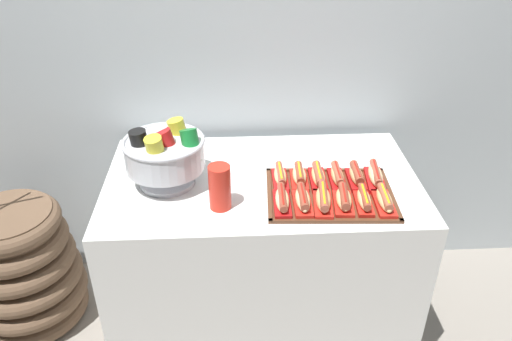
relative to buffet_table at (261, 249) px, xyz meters
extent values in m
plane|color=gray|center=(0.00, 0.00, -0.41)|extent=(10.00, 10.00, 0.00)
cube|color=#B2BCC1|center=(0.00, 0.48, 0.89)|extent=(6.00, 0.10, 2.60)
cube|color=white|center=(0.00, 0.00, 0.00)|extent=(1.26, 0.74, 0.74)
cylinder|color=black|center=(-0.52, 0.26, -0.39)|extent=(0.05, 0.05, 0.04)
cylinder|color=black|center=(0.52, 0.26, -0.39)|extent=(0.05, 0.05, 0.04)
cylinder|color=brown|center=(-1.09, 0.07, -0.11)|extent=(0.37, 0.37, 0.60)
torus|color=brown|center=(-1.09, 0.07, -0.36)|extent=(0.50, 0.50, 0.09)
torus|color=brown|center=(-1.09, 0.07, -0.26)|extent=(0.52, 0.52, 0.09)
torus|color=brown|center=(-1.09, 0.07, -0.16)|extent=(0.51, 0.51, 0.09)
torus|color=brown|center=(-1.09, 0.07, -0.06)|extent=(0.49, 0.49, 0.09)
torus|color=brown|center=(-1.09, 0.07, 0.04)|extent=(0.46, 0.46, 0.09)
torus|color=brown|center=(-1.09, 0.07, 0.14)|extent=(0.44, 0.44, 0.09)
cube|color=#56331E|center=(0.25, -0.14, 0.38)|extent=(0.50, 0.38, 0.01)
cube|color=#56331E|center=(0.24, -0.31, 0.38)|extent=(0.48, 0.04, 0.01)
cube|color=#56331E|center=(0.26, 0.03, 0.38)|extent=(0.48, 0.04, 0.01)
cube|color=#56331E|center=(0.02, -0.13, 0.38)|extent=(0.03, 0.36, 0.01)
cube|color=#56331E|center=(0.48, -0.15, 0.38)|extent=(0.03, 0.36, 0.01)
cube|color=#B21414|center=(0.06, -0.21, 0.39)|extent=(0.07, 0.17, 0.02)
ellipsoid|color=beige|center=(0.06, -0.21, 0.41)|extent=(0.05, 0.16, 0.04)
cylinder|color=brown|center=(0.06, -0.21, 0.42)|extent=(0.03, 0.16, 0.03)
cylinder|color=red|center=(0.06, -0.21, 0.43)|extent=(0.01, 0.14, 0.01)
cube|color=red|center=(0.14, -0.22, 0.39)|extent=(0.07, 0.17, 0.02)
ellipsoid|color=beige|center=(0.14, -0.22, 0.41)|extent=(0.05, 0.16, 0.04)
cylinder|color=brown|center=(0.14, -0.22, 0.42)|extent=(0.03, 0.15, 0.03)
cylinder|color=red|center=(0.14, -0.22, 0.44)|extent=(0.01, 0.13, 0.01)
cube|color=red|center=(0.21, -0.22, 0.39)|extent=(0.08, 0.18, 0.02)
ellipsoid|color=tan|center=(0.21, -0.22, 0.41)|extent=(0.07, 0.17, 0.04)
cylinder|color=#9E4C38|center=(0.21, -0.22, 0.43)|extent=(0.05, 0.17, 0.03)
cylinder|color=yellow|center=(0.21, -0.22, 0.44)|extent=(0.02, 0.14, 0.01)
cube|color=red|center=(0.29, -0.22, 0.39)|extent=(0.09, 0.17, 0.02)
ellipsoid|color=#E0BC7F|center=(0.29, -0.22, 0.41)|extent=(0.07, 0.15, 0.04)
cylinder|color=brown|center=(0.29, -0.22, 0.43)|extent=(0.05, 0.15, 0.03)
cylinder|color=red|center=(0.29, -0.22, 0.44)|extent=(0.02, 0.12, 0.01)
cube|color=red|center=(0.36, -0.23, 0.39)|extent=(0.07, 0.16, 0.02)
ellipsoid|color=#E0BC7F|center=(0.36, -0.23, 0.41)|extent=(0.06, 0.15, 0.04)
cylinder|color=brown|center=(0.36, -0.23, 0.42)|extent=(0.04, 0.15, 0.03)
cylinder|color=yellow|center=(0.36, -0.23, 0.44)|extent=(0.02, 0.12, 0.01)
cube|color=red|center=(0.44, -0.23, 0.39)|extent=(0.07, 0.18, 0.02)
ellipsoid|color=tan|center=(0.44, -0.23, 0.41)|extent=(0.06, 0.16, 0.04)
cylinder|color=#A8563D|center=(0.44, -0.23, 0.42)|extent=(0.04, 0.15, 0.03)
cylinder|color=yellow|center=(0.44, -0.23, 0.44)|extent=(0.01, 0.13, 0.01)
cube|color=red|center=(0.07, -0.05, 0.39)|extent=(0.06, 0.16, 0.02)
ellipsoid|color=#E0BC7F|center=(0.07, -0.05, 0.41)|extent=(0.05, 0.15, 0.04)
cylinder|color=#9E4C38|center=(0.07, -0.05, 0.42)|extent=(0.03, 0.15, 0.03)
cylinder|color=yellow|center=(0.07, -0.05, 0.43)|extent=(0.01, 0.12, 0.01)
cube|color=red|center=(0.14, -0.05, 0.39)|extent=(0.07, 0.16, 0.02)
ellipsoid|color=beige|center=(0.14, -0.05, 0.41)|extent=(0.06, 0.15, 0.04)
cylinder|color=brown|center=(0.14, -0.05, 0.43)|extent=(0.04, 0.14, 0.03)
cylinder|color=yellow|center=(0.14, -0.05, 0.44)|extent=(0.01, 0.11, 0.01)
cube|color=#B21414|center=(0.22, -0.05, 0.39)|extent=(0.07, 0.17, 0.02)
ellipsoid|color=tan|center=(0.22, -0.05, 0.41)|extent=(0.06, 0.16, 0.04)
cylinder|color=#9E4C38|center=(0.22, -0.05, 0.42)|extent=(0.04, 0.15, 0.03)
cylinder|color=yellow|center=(0.22, -0.05, 0.44)|extent=(0.01, 0.13, 0.01)
cube|color=#B21414|center=(0.29, -0.06, 0.39)|extent=(0.06, 0.17, 0.02)
ellipsoid|color=tan|center=(0.29, -0.06, 0.41)|extent=(0.05, 0.15, 0.04)
cylinder|color=#A8563D|center=(0.29, -0.06, 0.42)|extent=(0.04, 0.15, 0.03)
cylinder|color=red|center=(0.29, -0.06, 0.44)|extent=(0.01, 0.13, 0.01)
cube|color=#B21414|center=(0.37, -0.06, 0.39)|extent=(0.07, 0.16, 0.02)
ellipsoid|color=tan|center=(0.37, -0.06, 0.41)|extent=(0.05, 0.15, 0.04)
cylinder|color=brown|center=(0.37, -0.06, 0.43)|extent=(0.04, 0.14, 0.03)
cylinder|color=red|center=(0.37, -0.06, 0.44)|extent=(0.01, 0.12, 0.01)
cube|color=red|center=(0.44, -0.07, 0.39)|extent=(0.09, 0.19, 0.02)
ellipsoid|color=beige|center=(0.44, -0.07, 0.41)|extent=(0.07, 0.17, 0.04)
cylinder|color=#9E4C38|center=(0.44, -0.07, 0.43)|extent=(0.05, 0.17, 0.03)
cylinder|color=red|center=(0.44, -0.07, 0.44)|extent=(0.02, 0.14, 0.01)
cylinder|color=silver|center=(-0.38, -0.02, 0.38)|extent=(0.22, 0.22, 0.02)
cone|color=silver|center=(-0.38, -0.02, 0.42)|extent=(0.08, 0.08, 0.06)
cylinder|color=silver|center=(-0.38, -0.02, 0.50)|extent=(0.31, 0.31, 0.11)
torus|color=silver|center=(-0.38, -0.02, 0.56)|extent=(0.32, 0.32, 0.02)
cylinder|color=#197A33|center=(-0.27, -0.04, 0.55)|extent=(0.11, 0.13, 0.14)
cylinder|color=yellow|center=(-0.32, 0.06, 0.55)|extent=(0.11, 0.09, 0.13)
cylinder|color=#B7BCC6|center=(-0.38, 0.00, 0.55)|extent=(0.09, 0.10, 0.14)
cylinder|color=black|center=(-0.46, -0.03, 0.55)|extent=(0.10, 0.09, 0.13)
cylinder|color=yellow|center=(-0.40, -0.08, 0.55)|extent=(0.10, 0.11, 0.13)
cylinder|color=red|center=(-0.36, -0.03, 0.55)|extent=(0.11, 0.08, 0.14)
cylinder|color=red|center=(-0.17, -0.19, 0.43)|extent=(0.08, 0.08, 0.11)
cylinder|color=red|center=(-0.17, -0.19, 0.45)|extent=(0.08, 0.08, 0.11)
cylinder|color=red|center=(-0.17, -0.19, 0.47)|extent=(0.08, 0.08, 0.11)
cylinder|color=red|center=(-0.17, -0.19, 0.49)|extent=(0.08, 0.08, 0.11)
camera|label=1|loc=(-0.12, -1.73, 1.46)|focal=35.41mm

